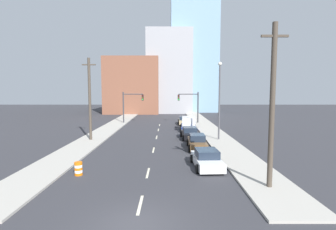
{
  "coord_description": "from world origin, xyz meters",
  "views": [
    {
      "loc": [
        1.48,
        -11.36,
        6.04
      ],
      "look_at": [
        1.29,
        29.41,
        2.2
      ],
      "focal_mm": 28.0,
      "sensor_mm": 36.0,
      "label": 1
    }
  ],
  "objects_px": {
    "utility_pole_left_mid": "(91,99)",
    "traffic_signal_left": "(131,103)",
    "utility_pole_right_near": "(274,106)",
    "sedan_white": "(208,159)",
    "sedan_black": "(191,133)",
    "traffic_signal_right": "(193,103)",
    "traffic_barrel": "(80,169)",
    "street_lamp": "(221,96)",
    "sedan_tan": "(185,121)",
    "box_truck_blue": "(190,124)",
    "sedan_brown": "(198,142)"
  },
  "relations": [
    {
      "from": "box_truck_blue",
      "to": "traffic_signal_right",
      "type": "bearing_deg",
      "value": 83.97
    },
    {
      "from": "sedan_tan",
      "to": "sedan_black",
      "type": "bearing_deg",
      "value": -89.44
    },
    {
      "from": "traffic_signal_left",
      "to": "sedan_tan",
      "type": "relative_size",
      "value": 1.22
    },
    {
      "from": "traffic_signal_right",
      "to": "utility_pole_right_near",
      "type": "height_order",
      "value": "utility_pole_right_near"
    },
    {
      "from": "traffic_signal_right",
      "to": "sedan_black",
      "type": "distance_m",
      "value": 15.8
    },
    {
      "from": "utility_pole_left_mid",
      "to": "traffic_signal_left",
      "type": "bearing_deg",
      "value": 82.47
    },
    {
      "from": "street_lamp",
      "to": "sedan_brown",
      "type": "relative_size",
      "value": 1.97
    },
    {
      "from": "sedan_brown",
      "to": "box_truck_blue",
      "type": "xyz_separation_m",
      "value": [
        0.08,
        12.71,
        0.27
      ]
    },
    {
      "from": "traffic_signal_left",
      "to": "street_lamp",
      "type": "xyz_separation_m",
      "value": [
        13.21,
        -16.52,
        1.66
      ]
    },
    {
      "from": "utility_pole_right_near",
      "to": "street_lamp",
      "type": "xyz_separation_m",
      "value": [
        -0.09,
        15.67,
        0.25
      ]
    },
    {
      "from": "sedan_white",
      "to": "traffic_signal_left",
      "type": "bearing_deg",
      "value": 106.99
    },
    {
      "from": "traffic_signal_left",
      "to": "box_truck_blue",
      "type": "relative_size",
      "value": 0.95
    },
    {
      "from": "utility_pole_left_mid",
      "to": "sedan_tan",
      "type": "bearing_deg",
      "value": 51.7
    },
    {
      "from": "sedan_black",
      "to": "box_truck_blue",
      "type": "distance_m",
      "value": 7.05
    },
    {
      "from": "utility_pole_right_near",
      "to": "traffic_barrel",
      "type": "height_order",
      "value": "utility_pole_right_near"
    },
    {
      "from": "street_lamp",
      "to": "box_truck_blue",
      "type": "bearing_deg",
      "value": 110.52
    },
    {
      "from": "traffic_signal_left",
      "to": "traffic_barrel",
      "type": "relative_size",
      "value": 6.06
    },
    {
      "from": "utility_pole_right_near",
      "to": "sedan_white",
      "type": "xyz_separation_m",
      "value": [
        -3.18,
        4.54,
        -4.47
      ]
    },
    {
      "from": "traffic_signal_right",
      "to": "box_truck_blue",
      "type": "relative_size",
      "value": 0.95
    },
    {
      "from": "traffic_signal_right",
      "to": "traffic_barrel",
      "type": "distance_m",
      "value": 31.67
    },
    {
      "from": "sedan_tan",
      "to": "traffic_signal_right",
      "type": "bearing_deg",
      "value": 43.6
    },
    {
      "from": "street_lamp",
      "to": "sedan_white",
      "type": "height_order",
      "value": "street_lamp"
    },
    {
      "from": "traffic_barrel",
      "to": "utility_pole_left_mid",
      "type": "bearing_deg",
      "value": 102.69
    },
    {
      "from": "box_truck_blue",
      "to": "sedan_tan",
      "type": "relative_size",
      "value": 1.29
    },
    {
      "from": "traffic_signal_left",
      "to": "sedan_white",
      "type": "distance_m",
      "value": 29.61
    },
    {
      "from": "traffic_barrel",
      "to": "sedan_brown",
      "type": "relative_size",
      "value": 0.2
    },
    {
      "from": "sedan_white",
      "to": "sedan_black",
      "type": "height_order",
      "value": "sedan_black"
    },
    {
      "from": "street_lamp",
      "to": "sedan_white",
      "type": "relative_size",
      "value": 1.99
    },
    {
      "from": "utility_pole_right_near",
      "to": "traffic_signal_left",
      "type": "bearing_deg",
      "value": 112.46
    },
    {
      "from": "utility_pole_right_near",
      "to": "traffic_barrel",
      "type": "relative_size",
      "value": 10.53
    },
    {
      "from": "utility_pole_left_mid",
      "to": "sedan_white",
      "type": "xyz_separation_m",
      "value": [
        12.34,
        -10.88,
        -4.39
      ]
    },
    {
      "from": "sedan_white",
      "to": "sedan_tan",
      "type": "bearing_deg",
      "value": 87.29
    },
    {
      "from": "utility_pole_right_near",
      "to": "sedan_black",
      "type": "height_order",
      "value": "utility_pole_right_near"
    },
    {
      "from": "utility_pole_right_near",
      "to": "utility_pole_left_mid",
      "type": "bearing_deg",
      "value": 135.2
    },
    {
      "from": "sedan_black",
      "to": "traffic_signal_left",
      "type": "bearing_deg",
      "value": 120.07
    },
    {
      "from": "traffic_signal_left",
      "to": "traffic_signal_right",
      "type": "distance_m",
      "value": 11.45
    },
    {
      "from": "sedan_white",
      "to": "utility_pole_left_mid",
      "type": "bearing_deg",
      "value": 135.48
    },
    {
      "from": "traffic_signal_left",
      "to": "utility_pole_right_near",
      "type": "height_order",
      "value": "utility_pole_right_near"
    },
    {
      "from": "utility_pole_right_near",
      "to": "sedan_tan",
      "type": "distance_m",
      "value": 31.31
    },
    {
      "from": "sedan_black",
      "to": "box_truck_blue",
      "type": "bearing_deg",
      "value": 84.51
    },
    {
      "from": "traffic_barrel",
      "to": "sedan_brown",
      "type": "xyz_separation_m",
      "value": [
        9.42,
        8.5,
        0.22
      ]
    },
    {
      "from": "sedan_black",
      "to": "box_truck_blue",
      "type": "relative_size",
      "value": 0.76
    },
    {
      "from": "utility_pole_right_near",
      "to": "utility_pole_left_mid",
      "type": "relative_size",
      "value": 1.02
    },
    {
      "from": "sedan_tan",
      "to": "utility_pole_right_near",
      "type": "bearing_deg",
      "value": -82.55
    },
    {
      "from": "utility_pole_left_mid",
      "to": "sedan_brown",
      "type": "bearing_deg",
      "value": -19.35
    },
    {
      "from": "utility_pole_right_near",
      "to": "sedan_white",
      "type": "height_order",
      "value": "utility_pole_right_near"
    },
    {
      "from": "sedan_tan",
      "to": "sedan_white",
      "type": "bearing_deg",
      "value": -88.39
    },
    {
      "from": "street_lamp",
      "to": "sedan_brown",
      "type": "bearing_deg",
      "value": -124.35
    },
    {
      "from": "street_lamp",
      "to": "sedan_black",
      "type": "height_order",
      "value": "street_lamp"
    },
    {
      "from": "sedan_brown",
      "to": "box_truck_blue",
      "type": "bearing_deg",
      "value": 90.73
    }
  ]
}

